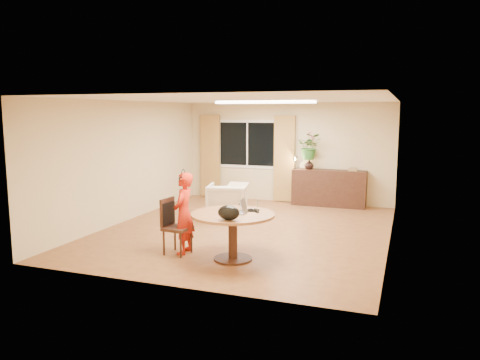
# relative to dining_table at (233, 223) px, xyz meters

# --- Properties ---
(floor) EXTENTS (6.50, 6.50, 0.00)m
(floor) POSITION_rel_dining_table_xyz_m (-0.42, 1.88, -0.60)
(floor) COLOR brown
(floor) RESTS_ON ground
(ceiling) EXTENTS (6.50, 6.50, 0.00)m
(ceiling) POSITION_rel_dining_table_xyz_m (-0.42, 1.88, 2.00)
(ceiling) COLOR white
(ceiling) RESTS_ON wall_back
(wall_back) EXTENTS (5.50, 0.00, 5.50)m
(wall_back) POSITION_rel_dining_table_xyz_m (-0.42, 5.13, 0.70)
(wall_back) COLOR #D2C088
(wall_back) RESTS_ON floor
(wall_left) EXTENTS (0.00, 6.50, 6.50)m
(wall_left) POSITION_rel_dining_table_xyz_m (-3.17, 1.88, 0.70)
(wall_left) COLOR #D2C088
(wall_left) RESTS_ON floor
(wall_right) EXTENTS (0.00, 6.50, 6.50)m
(wall_right) POSITION_rel_dining_table_xyz_m (2.33, 1.88, 0.70)
(wall_right) COLOR #D2C088
(wall_right) RESTS_ON floor
(window) EXTENTS (1.70, 0.03, 1.30)m
(window) POSITION_rel_dining_table_xyz_m (-1.52, 5.11, 0.90)
(window) COLOR white
(window) RESTS_ON wall_back
(curtain_left) EXTENTS (0.55, 0.08, 2.25)m
(curtain_left) POSITION_rel_dining_table_xyz_m (-2.57, 5.03, 0.55)
(curtain_left) COLOR olive
(curtain_left) RESTS_ON wall_back
(curtain_right) EXTENTS (0.55, 0.08, 2.25)m
(curtain_right) POSITION_rel_dining_table_xyz_m (-0.47, 5.03, 0.55)
(curtain_right) COLOR olive
(curtain_right) RESTS_ON wall_back
(ceiling_panel) EXTENTS (2.20, 0.35, 0.05)m
(ceiling_panel) POSITION_rel_dining_table_xyz_m (-0.42, 3.08, 1.97)
(ceiling_panel) COLOR white
(ceiling_panel) RESTS_ON ceiling
(dining_table) EXTENTS (1.34, 1.34, 0.76)m
(dining_table) POSITION_rel_dining_table_xyz_m (0.00, 0.00, 0.00)
(dining_table) COLOR brown
(dining_table) RESTS_ON floor
(dining_chair) EXTENTS (0.49, 0.45, 0.94)m
(dining_chair) POSITION_rel_dining_table_xyz_m (-0.98, -0.02, -0.13)
(dining_chair) COLOR black
(dining_chair) RESTS_ON floor
(child) EXTENTS (0.53, 0.38, 1.37)m
(child) POSITION_rel_dining_table_xyz_m (-0.90, 0.06, 0.08)
(child) COLOR red
(child) RESTS_ON floor
(laptop) EXTENTS (0.40, 0.29, 0.25)m
(laptop) POSITION_rel_dining_table_xyz_m (-0.00, 0.03, 0.29)
(laptop) COLOR #B7B7BC
(laptop) RESTS_ON dining_table
(tumbler) EXTENTS (0.08, 0.08, 0.11)m
(tumbler) POSITION_rel_dining_table_xyz_m (0.04, 0.26, 0.22)
(tumbler) COLOR white
(tumbler) RESTS_ON dining_table
(wine_glass) EXTENTS (0.08, 0.08, 0.19)m
(wine_glass) POSITION_rel_dining_table_xyz_m (0.35, 0.18, 0.26)
(wine_glass) COLOR white
(wine_glass) RESTS_ON dining_table
(pot_lid) EXTENTS (0.26, 0.26, 0.03)m
(pot_lid) POSITION_rel_dining_table_xyz_m (0.25, 0.29, 0.18)
(pot_lid) COLOR white
(pot_lid) RESTS_ON dining_table
(handbag) EXTENTS (0.38, 0.27, 0.23)m
(handbag) POSITION_rel_dining_table_xyz_m (0.11, -0.47, 0.28)
(handbag) COLOR black
(handbag) RESTS_ON dining_table
(armchair) EXTENTS (1.01, 1.02, 0.78)m
(armchair) POSITION_rel_dining_table_xyz_m (-1.18, 2.74, -0.21)
(armchair) COLOR beige
(armchair) RESTS_ON floor
(throw) EXTENTS (0.47, 0.57, 0.03)m
(throw) POSITION_rel_dining_table_xyz_m (-0.94, 2.70, 0.19)
(throw) COLOR beige
(throw) RESTS_ON armchair
(sideboard) EXTENTS (1.83, 0.45, 0.91)m
(sideboard) POSITION_rel_dining_table_xyz_m (0.74, 4.89, -0.14)
(sideboard) COLOR black
(sideboard) RESTS_ON floor
(vase) EXTENTS (0.25, 0.25, 0.25)m
(vase) POSITION_rel_dining_table_xyz_m (0.22, 4.89, 0.44)
(vase) COLOR black
(vase) RESTS_ON sideboard
(bouquet) EXTENTS (0.64, 0.57, 0.66)m
(bouquet) POSITION_rel_dining_table_xyz_m (0.23, 4.89, 0.89)
(bouquet) COLOR #2F6D28
(bouquet) RESTS_ON vase
(book_stack) EXTENTS (0.26, 0.22, 0.09)m
(book_stack) POSITION_rel_dining_table_xyz_m (1.31, 4.89, 0.36)
(book_stack) COLOR olive
(book_stack) RESTS_ON sideboard
(desk_lamp) EXTENTS (0.17, 0.17, 0.34)m
(desk_lamp) POSITION_rel_dining_table_xyz_m (-0.13, 4.84, 0.48)
(desk_lamp) COLOR black
(desk_lamp) RESTS_ON sideboard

